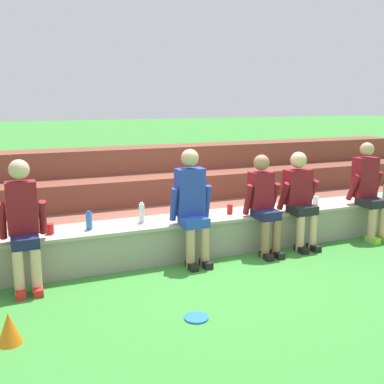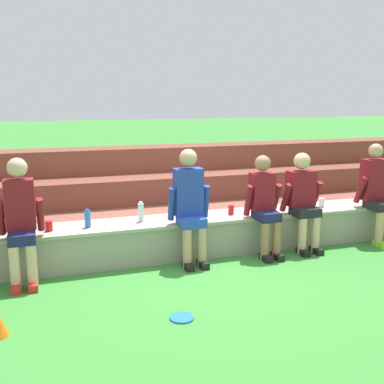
# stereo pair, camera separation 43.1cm
# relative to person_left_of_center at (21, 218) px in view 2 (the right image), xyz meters

# --- Properties ---
(ground_plane) EXTENTS (80.00, 80.00, 0.00)m
(ground_plane) POSITION_rel_person_left_of_center_xyz_m (2.20, 0.04, -0.75)
(ground_plane) COLOR #388433
(stone_seating_wall) EXTENTS (7.18, 0.63, 0.50)m
(stone_seating_wall) POSITION_rel_person_left_of_center_xyz_m (2.20, 0.34, -0.48)
(stone_seating_wall) COLOR gray
(stone_seating_wall) RESTS_ON ground
(brick_bleachers) EXTENTS (10.37, 1.96, 1.23)m
(brick_bleachers) POSITION_rel_person_left_of_center_xyz_m (2.20, 2.08, -0.27)
(brick_bleachers) COLOR brown
(brick_bleachers) RESTS_ON ground
(person_left_of_center) EXTENTS (0.50, 0.55, 1.41)m
(person_left_of_center) POSITION_rel_person_left_of_center_xyz_m (0.00, 0.00, 0.00)
(person_left_of_center) COLOR #DBAD89
(person_left_of_center) RESTS_ON ground
(person_center) EXTENTS (0.53, 0.51, 1.44)m
(person_center) POSITION_rel_person_left_of_center_xyz_m (1.97, 0.02, 0.02)
(person_center) COLOR tan
(person_center) RESTS_ON ground
(person_right_of_center) EXTENTS (0.48, 0.55, 1.32)m
(person_right_of_center) POSITION_rel_person_left_of_center_xyz_m (3.00, -0.00, -0.05)
(person_right_of_center) COLOR #996B4C
(person_right_of_center) RESTS_ON ground
(person_far_right) EXTENTS (0.55, 0.52, 1.33)m
(person_far_right) POSITION_rel_person_left_of_center_xyz_m (3.59, 0.03, -0.03)
(person_far_right) COLOR #DBAD89
(person_far_right) RESTS_ON ground
(person_rightmost_edge) EXTENTS (0.53, 0.56, 1.42)m
(person_rightmost_edge) POSITION_rel_person_left_of_center_xyz_m (4.80, 0.03, -0.00)
(person_rightmost_edge) COLOR tan
(person_rightmost_edge) RESTS_ON ground
(water_bottle_mid_left) EXTENTS (0.06, 0.06, 0.24)m
(water_bottle_mid_left) POSITION_rel_person_left_of_center_xyz_m (2.28, 0.34, -0.14)
(water_bottle_mid_left) COLOR red
(water_bottle_mid_left) RESTS_ON stone_seating_wall
(water_bottle_near_left) EXTENTS (0.08, 0.08, 0.23)m
(water_bottle_near_left) POSITION_rel_person_left_of_center_xyz_m (0.75, 0.30, -0.14)
(water_bottle_near_left) COLOR blue
(water_bottle_near_left) RESTS_ON stone_seating_wall
(water_bottle_mid_right) EXTENTS (0.07, 0.07, 0.26)m
(water_bottle_mid_right) POSITION_rel_person_left_of_center_xyz_m (1.43, 0.37, -0.13)
(water_bottle_mid_right) COLOR silver
(water_bottle_mid_right) RESTS_ON stone_seating_wall
(plastic_cup_middle) EXTENTS (0.08, 0.08, 0.13)m
(plastic_cup_middle) POSITION_rel_person_left_of_center_xyz_m (2.66, 0.32, -0.18)
(plastic_cup_middle) COLOR red
(plastic_cup_middle) RESTS_ON stone_seating_wall
(plastic_cup_left_end) EXTENTS (0.09, 0.09, 0.12)m
(plastic_cup_left_end) POSITION_rel_person_left_of_center_xyz_m (0.29, 0.28, -0.19)
(plastic_cup_left_end) COLOR red
(plastic_cup_left_end) RESTS_ON stone_seating_wall
(plastic_cup_right_end) EXTENTS (0.08, 0.08, 0.13)m
(plastic_cup_right_end) POSITION_rel_person_left_of_center_xyz_m (4.09, 0.33, -0.19)
(plastic_cup_right_end) COLOR white
(plastic_cup_right_end) RESTS_ON stone_seating_wall
(frisbee) EXTENTS (0.23, 0.23, 0.02)m
(frisbee) POSITION_rel_person_left_of_center_xyz_m (1.43, -1.40, -0.74)
(frisbee) COLOR blue
(frisbee) RESTS_ON ground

